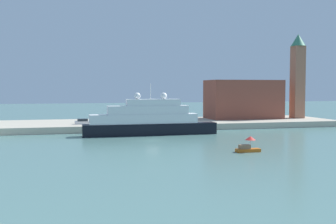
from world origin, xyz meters
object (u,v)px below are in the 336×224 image
Objects in this scene: small_motorboat at (248,146)px; parked_car at (83,122)px; large_yacht at (149,121)px; bell_tower at (298,73)px; person_figure at (101,120)px; mooring_bollard at (139,123)px; harbor_building at (243,99)px.

parked_car is (-24.54, 40.42, 1.11)m from small_motorboat.
large_yacht is 52.35m from bell_tower.
person_figure is 10.58m from mooring_bollard.
large_yacht is 38.45m from harbor_building.
mooring_bollard is at bearing -167.75° from bell_tower.
mooring_bollard is (-0.84, 8.09, -1.31)m from large_yacht.
mooring_bollard is at bearing 95.96° from large_yacht.
harbor_building is 41.70m from person_figure.
harbor_building is 0.85× the size of bell_tower.
large_yacht reaches higher than person_figure.
mooring_bollard is at bearing -158.18° from harbor_building.
harbor_building reaches higher than parked_car.
bell_tower is at bearing -9.29° from harbor_building.
harbor_building is 12.87× the size of person_figure.
small_motorboat is at bearing -67.82° from large_yacht.
person_figure is at bearing 141.09° from mooring_bollard.
small_motorboat is at bearing -113.39° from harbor_building.
person_figure is at bearing 115.70° from small_motorboat.
person_figure reaches higher than small_motorboat.
small_motorboat is at bearing -58.73° from parked_car.
bell_tower is (47.58, 18.61, 11.42)m from large_yacht.
large_yacht is 29.24m from small_motorboat.
large_yacht is at bearing -44.75° from parked_car.
person_figure is at bearing 16.47° from parked_car.
harbor_building is at bearing 9.71° from parked_car.
bell_tower is 15.05× the size of person_figure.
harbor_building is at bearing 170.71° from bell_tower.
large_yacht is at bearing -84.04° from mooring_bollard.
person_figure is 2.53× the size of mooring_bollard.
bell_tower is 62.59m from parked_car.
bell_tower is at bearing 21.36° from large_yacht.
harbor_building reaches higher than person_figure.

